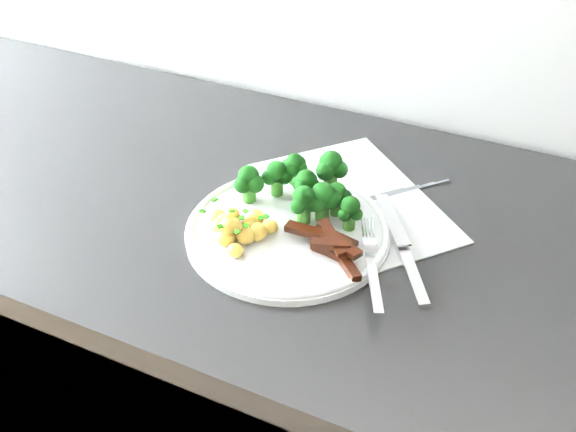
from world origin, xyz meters
name	(u,v)px	position (x,y,z in m)	size (l,w,h in m)	color
recipe_paper	(352,201)	(-0.16, 1.73, 0.89)	(0.35, 0.34, 0.00)	white
plate	(288,230)	(-0.21, 1.63, 0.90)	(0.27, 0.27, 0.02)	white
broccoli	(307,185)	(-0.21, 1.68, 0.94)	(0.18, 0.12, 0.07)	#2C6319
potatoes	(238,227)	(-0.26, 1.59, 0.91)	(0.09, 0.09, 0.04)	#F1C14A
beef_strips	(332,245)	(-0.14, 1.61, 0.91)	(0.12, 0.08, 0.03)	black
fork	(372,267)	(-0.08, 1.60, 0.91)	(0.08, 0.16, 0.02)	silver
knife	(406,259)	(-0.05, 1.64, 0.90)	(0.13, 0.19, 0.02)	silver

